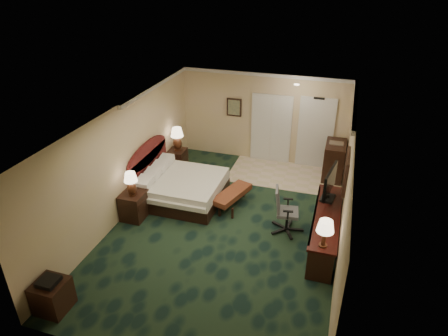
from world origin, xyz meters
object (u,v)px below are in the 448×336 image
(lamp_near, at_px, (131,184))
(bed_bench, at_px, (232,199))
(minibar, at_px, (334,161))
(nightstand_near, at_px, (134,205))
(desk_chair, at_px, (288,211))
(side_table, at_px, (52,296))
(nightstand_far, at_px, (178,159))
(tv, at_px, (330,184))
(bed, at_px, (183,189))
(lamp_far, at_px, (177,139))
(desk, at_px, (325,229))

(lamp_near, relative_size, bed_bench, 0.48)
(minibar, bearing_deg, nightstand_near, -141.62)
(lamp_near, relative_size, minibar, 0.57)
(nightstand_near, xyz_separation_m, minibar, (4.39, 3.48, 0.19))
(desk_chair, distance_m, minibar, 3.04)
(lamp_near, height_order, desk_chair, lamp_near)
(side_table, bearing_deg, lamp_near, 89.73)
(desk_chair, relative_size, minibar, 1.05)
(nightstand_near, xyz_separation_m, nightstand_far, (-0.03, 2.68, -0.04))
(tv, bearing_deg, bed, -172.24)
(lamp_near, distance_m, desk_chair, 3.61)
(side_table, bearing_deg, lamp_far, 90.32)
(desk_chair, bearing_deg, lamp_near, -178.99)
(lamp_far, bearing_deg, desk, -28.06)
(bed_bench, height_order, side_table, side_table)
(minibar, bearing_deg, tv, -90.35)
(nightstand_near, distance_m, minibar, 5.61)
(tv, bearing_deg, lamp_near, -156.89)
(nightstand_near, relative_size, desk, 0.26)
(nightstand_near, bearing_deg, desk, 4.40)
(nightstand_far, relative_size, lamp_far, 0.85)
(desk, bearing_deg, lamp_near, -174.84)
(nightstand_far, height_order, desk, desk)
(lamp_near, xyz_separation_m, bed_bench, (2.05, 1.23, -0.75))
(bed_bench, bearing_deg, nightstand_near, -132.73)
(tv, distance_m, minibar, 2.56)
(nightstand_near, bearing_deg, tv, 12.75)
(nightstand_near, distance_m, desk, 4.43)
(side_table, height_order, desk_chair, desk_chair)
(desk_chair, bearing_deg, minibar, 65.39)
(lamp_near, bearing_deg, side_table, -90.27)
(lamp_near, xyz_separation_m, tv, (4.34, 1.05, 0.16))
(bed, bearing_deg, desk, -11.90)
(lamp_far, xyz_separation_m, desk_chair, (3.58, -2.15, -0.39))
(nightstand_far, bearing_deg, lamp_near, -88.67)
(bed_bench, relative_size, desk, 0.48)
(side_table, bearing_deg, bed_bench, 63.50)
(bed, distance_m, desk, 3.70)
(nightstand_far, height_order, bed_bench, nightstand_far)
(desk, bearing_deg, nightstand_far, 152.22)
(bed, bearing_deg, nightstand_near, -125.84)
(bed, relative_size, bed_bench, 1.59)
(desk, distance_m, desk_chair, 0.90)
(bed_bench, bearing_deg, nightstand_far, 162.39)
(nightstand_far, relative_size, lamp_near, 0.99)
(tv, bearing_deg, desk, -76.72)
(nightstand_near, bearing_deg, side_table, -89.63)
(lamp_far, bearing_deg, nightstand_far, -133.03)
(bed_bench, xyz_separation_m, side_table, (-2.07, -4.15, 0.09))
(bed_bench, relative_size, side_table, 2.08)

